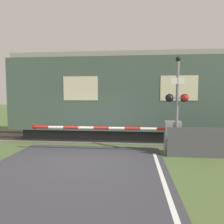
% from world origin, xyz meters
% --- Properties ---
extents(ground_plane, '(80.00, 80.00, 0.00)m').
position_xyz_m(ground_plane, '(0.00, 0.00, 0.00)').
color(ground_plane, '#4C6033').
extents(track_bed, '(36.00, 3.20, 0.13)m').
position_xyz_m(track_bed, '(0.00, 4.06, 0.02)').
color(track_bed, '#666056').
rests_on(track_bed, ground_plane).
extents(train, '(16.13, 3.03, 4.28)m').
position_xyz_m(train, '(3.74, 4.06, 2.19)').
color(train, black).
rests_on(train, ground_plane).
extents(crossing_barrier, '(5.98, 0.44, 1.27)m').
position_xyz_m(crossing_barrier, '(2.79, 1.17, 0.69)').
color(crossing_barrier, gray).
rests_on(crossing_barrier, ground_plane).
extents(signal_post, '(0.85, 0.26, 3.69)m').
position_xyz_m(signal_post, '(3.36, 0.94, 2.09)').
color(signal_post, gray).
rests_on(signal_post, ground_plane).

